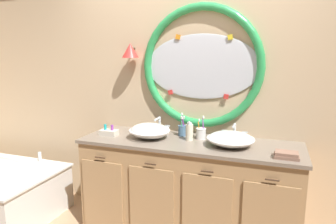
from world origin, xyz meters
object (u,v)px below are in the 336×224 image
Objects in this scene: sink_basin_left at (149,131)px; folded_hand_towel at (287,155)px; toiletry_basket at (109,132)px; soap_dispenser at (189,132)px; sink_basin_right at (230,139)px; toothbrush_holder_right at (201,133)px; toothbrush_holder_left at (182,130)px.

folded_hand_towel is at bearing -7.73° from sink_basin_left.
toiletry_basket is (-1.58, 0.11, 0.01)m from folded_hand_towel.
soap_dispenser is at bearing 8.29° from sink_basin_left.
folded_hand_towel is (0.44, -0.16, -0.04)m from sink_basin_right.
folded_hand_towel is (0.72, -0.29, -0.03)m from toothbrush_holder_right.
soap_dispenser is at bearing 165.28° from folded_hand_towel.
toothbrush_holder_left reaches higher than sink_basin_left.
sink_basin_right is 0.31m from toothbrush_holder_right.
toothbrush_holder_left is at bearing 167.08° from toothbrush_holder_right.
sink_basin_left is at bearing 180.00° from sink_basin_right.
sink_basin_left is at bearing 172.27° from folded_hand_towel.
soap_dispenser is at bearing -139.23° from toothbrush_holder_right.
folded_hand_towel is 1.58m from toiletry_basket.
sink_basin_left is at bearing -164.03° from toothbrush_holder_right.
toothbrush_holder_left is at bearing 33.74° from sink_basin_left.
toothbrush_holder_left is 1.26× the size of soap_dispenser.
toothbrush_holder_left reaches higher than toothbrush_holder_right.
toothbrush_holder_left is 1.25× the size of folded_hand_towel.
sink_basin_right is 1.81× the size of toothbrush_holder_left.
toiletry_basket is (-0.86, -0.18, -0.03)m from toothbrush_holder_right.
sink_basin_left is 2.30× the size of toiletry_basket.
toothbrush_holder_right is 0.78m from folded_hand_towel.
folded_hand_towel is (1.18, -0.16, -0.05)m from sink_basin_left.
toothbrush_holder_left is 0.70m from toiletry_basket.
sink_basin_right is 0.47m from folded_hand_towel.
sink_basin_left is 2.15× the size of folded_hand_towel.
sink_basin_right is 0.38m from soap_dispenser.
toiletry_basket is at bearing -172.66° from soap_dispenser.
toothbrush_holder_right is at bearing 11.60° from toiletry_basket.
folded_hand_towel is at bearing -4.15° from toiletry_basket.
folded_hand_towel is at bearing -20.03° from sink_basin_right.
sink_basin_left reaches higher than toiletry_basket.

